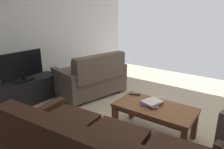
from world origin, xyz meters
TOP-DOWN VIEW (x-y plane):
  - ground_plane at (0.00, 0.00)m, footprint 5.50×5.71m
  - wall_right at (2.75, 0.00)m, footprint 0.12×5.71m
  - loveseat_near at (1.61, -0.35)m, footprint 1.09×1.43m
  - coffee_table at (0.01, 0.23)m, footprint 1.05×0.56m
  - tv_stand at (2.34, 0.67)m, footprint 0.43×1.30m
  - flat_tv at (2.34, 0.67)m, footprint 0.21×0.79m
  - book_stack at (0.07, 0.20)m, footprint 0.28×0.31m
  - tv_remote at (0.42, 0.05)m, footprint 0.16×0.11m

SIDE VIEW (x-z plane):
  - ground_plane at x=0.00m, z-range -0.01..0.00m
  - tv_stand at x=2.34m, z-range 0.00..0.44m
  - coffee_table at x=0.01m, z-range 0.15..0.58m
  - loveseat_near at x=1.61m, z-range -0.06..0.80m
  - tv_remote at x=0.42m, z-range 0.43..0.45m
  - book_stack at x=0.07m, z-range 0.43..0.49m
  - flat_tv at x=2.34m, z-range 0.45..0.97m
  - wall_right at x=2.75m, z-range 0.00..2.72m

